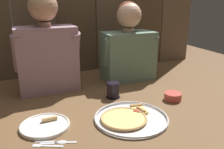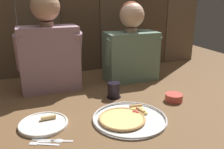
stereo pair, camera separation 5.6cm
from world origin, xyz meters
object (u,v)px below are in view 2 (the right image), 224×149
object	(u,v)px
dinner_plate	(44,124)
dipping_bowl	(174,97)
diner_left	(49,46)
pizza_tray	(127,118)
diner_right	(131,46)
drinking_glass	(114,90)

from	to	relation	value
dinner_plate	dipping_bowl	world-z (taller)	dipping_bowl
dipping_bowl	diner_left	bearing A→B (deg)	145.35
pizza_tray	dinner_plate	bearing A→B (deg)	167.58
dinner_plate	diner_right	world-z (taller)	diner_right
dinner_plate	dipping_bowl	distance (m)	0.76
drinking_glass	dipping_bowl	world-z (taller)	drinking_glass
drinking_glass	diner_right	xyz separation A→B (m)	(0.24, 0.28, 0.21)
pizza_tray	dipping_bowl	world-z (taller)	dipping_bowl
dipping_bowl	diner_left	xyz separation A→B (m)	(-0.66, 0.46, 0.27)
diner_left	diner_right	xyz separation A→B (m)	(0.58, 0.00, -0.04)
drinking_glass	diner_left	size ratio (longest dim) A/B	0.15
drinking_glass	dipping_bowl	distance (m)	0.36
pizza_tray	dipping_bowl	distance (m)	0.37
dinner_plate	diner_left	world-z (taller)	diner_left
dipping_bowl	diner_right	size ratio (longest dim) A/B	0.18
dinner_plate	diner_left	distance (m)	0.57
diner_left	diner_right	bearing A→B (deg)	0.02
dinner_plate	drinking_glass	distance (m)	0.49
pizza_tray	dipping_bowl	size ratio (longest dim) A/B	3.66
dinner_plate	diner_left	size ratio (longest dim) A/B	0.37
diner_right	diner_left	bearing A→B (deg)	-179.98
drinking_glass	diner_left	world-z (taller)	diner_left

